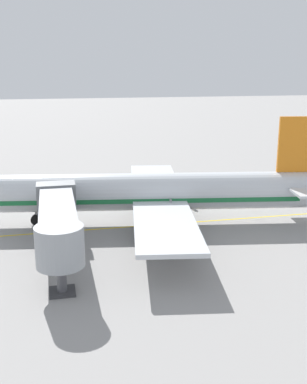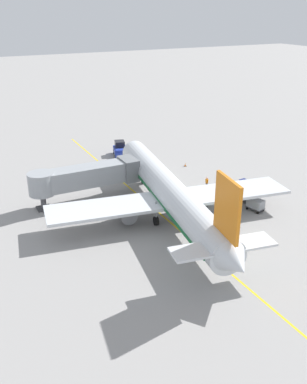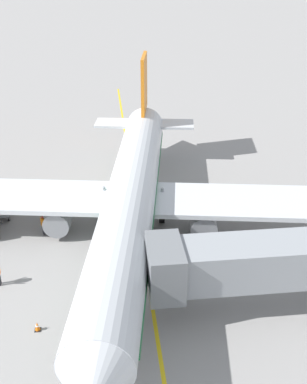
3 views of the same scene
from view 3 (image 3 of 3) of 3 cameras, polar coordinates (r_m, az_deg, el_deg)
The scene contains 8 objects.
ground_plane at distance 38.05m, azimuth -1.80°, elevation -3.57°, with size 400.00×400.00×0.00m, color gray.
gate_lead_in_line at distance 38.05m, azimuth -1.80°, elevation -3.57°, with size 0.24×80.00×0.01m, color gold.
parked_airliner at distance 34.96m, azimuth -2.79°, elevation -0.61°, with size 30.45×37.26×10.63m.
jet_bridge at distance 28.52m, azimuth 14.17°, elevation -8.18°, with size 14.71×3.50×4.98m.
baggage_cart_second_in_train at distance 40.14m, azimuth -18.31°, elevation -1.76°, with size 1.78×2.98×1.58m.
ground_crew_wing_walker at distance 36.84m, azimuth -13.39°, elevation -3.82°, with size 0.36×0.70×1.69m.
ground_crew_loader at distance 40.84m, azimuth -9.48°, elevation -0.10°, with size 0.66×0.46×1.69m.
safety_cone_nose_left at distance 28.94m, azimuth -14.03°, elevation -15.65°, with size 0.36×0.36×0.59m.
Camera 3 is at (2.36, 32.40, 19.82)m, focal length 43.60 mm.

